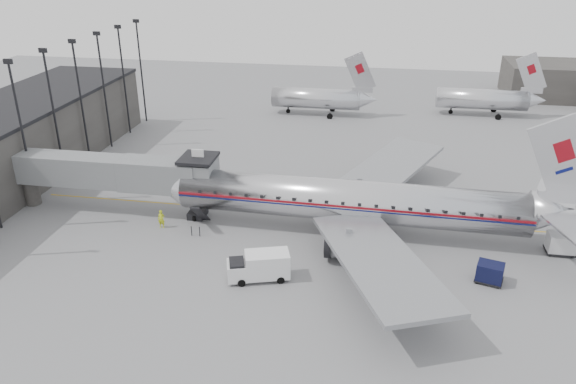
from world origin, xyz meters
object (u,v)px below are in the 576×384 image
(baggage_cart_white, at_px, (561,243))
(ramp_worker, at_px, (161,219))
(baggage_cart_navy, at_px, (490,272))
(airliner, at_px, (358,201))
(service_van, at_px, (259,266))

(baggage_cart_white, height_order, ramp_worker, baggage_cart_white)
(baggage_cart_navy, distance_m, ramp_worker, 30.40)
(airliner, relative_size, baggage_cart_white, 16.92)
(baggage_cart_navy, xyz_separation_m, ramp_worker, (-30.05, 4.61, 0.01))
(baggage_cart_white, bearing_deg, airliner, 177.23)
(service_van, xyz_separation_m, baggage_cart_navy, (18.69, 2.72, -0.35))
(service_van, bearing_deg, baggage_cart_white, 1.31)
(airliner, bearing_deg, service_van, -126.29)
(airliner, height_order, baggage_cart_white, airliner)
(airliner, height_order, ramp_worker, airliner)
(baggage_cart_white, distance_m, ramp_worker, 37.02)
(service_van, bearing_deg, baggage_cart_navy, -9.01)
(airliner, distance_m, baggage_cart_navy, 13.38)
(service_van, xyz_separation_m, ramp_worker, (-11.36, 7.32, -0.34))
(ramp_worker, bearing_deg, baggage_cart_navy, -12.66)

